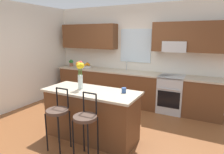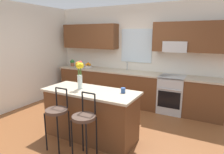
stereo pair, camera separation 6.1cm
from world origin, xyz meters
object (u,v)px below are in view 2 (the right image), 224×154
mug_ceramic (123,90)px  fruit_bowl_oranges (88,66)px  kitchen_island (91,114)px  flower_vase (80,71)px  oven_range (171,94)px  potted_plant_small (72,63)px  bar_stool_middle (84,120)px  bar_stool_near (57,113)px

mug_ceramic → fruit_bowl_oranges: bearing=137.5°
kitchen_island → flower_vase: bearing=-179.0°
flower_vase → fruit_bowl_oranges: size_ratio=2.15×
kitchen_island → fruit_bowl_oranges: size_ratio=7.34×
oven_range → flower_vase: size_ratio=1.78×
mug_ceramic → potted_plant_small: size_ratio=0.42×
flower_vase → potted_plant_small: 2.73m
kitchen_island → mug_ceramic: (0.59, 0.14, 0.50)m
kitchen_island → potted_plant_small: 2.93m
potted_plant_small → kitchen_island: bearing=-44.2°
oven_range → fruit_bowl_oranges: bearing=179.4°
kitchen_island → bar_stool_middle: bearing=-64.5°
mug_ceramic → bar_stool_near: bearing=-140.4°
bar_stool_middle → flower_vase: (-0.50, 0.57, 0.61)m
oven_range → fruit_bowl_oranges: 2.56m
bar_stool_near → fruit_bowl_oranges: 2.86m
bar_stool_near → flower_vase: size_ratio=2.02×
kitchen_island → potted_plant_small: potted_plant_small is taller
flower_vase → fruit_bowl_oranges: (-1.22, 2.01, -0.27)m
kitchen_island → oven_range: bearing=61.7°
potted_plant_small → fruit_bowl_oranges: bearing=0.2°
kitchen_island → mug_ceramic: 0.79m
oven_range → bar_stool_middle: (-0.79, -2.56, 0.18)m
oven_range → flower_vase: bearing=-123.0°
oven_range → bar_stool_near: size_ratio=0.88×
kitchen_island → fruit_bowl_oranges: (-1.45, 2.00, 0.51)m
bar_stool_middle → fruit_bowl_oranges: (-1.72, 2.58, 0.34)m
kitchen_island → potted_plant_small: (-2.06, 2.00, 0.57)m
oven_range → bar_stool_middle: size_ratio=0.88×
flower_vase → fruit_bowl_oranges: 2.37m
bar_stool_near → fruit_bowl_oranges: bearing=114.4°
bar_stool_near → fruit_bowl_oranges: fruit_bowl_oranges is taller
mug_ceramic → fruit_bowl_oranges: 2.76m
bar_stool_near → bar_stool_middle: bearing=0.0°
potted_plant_small → mug_ceramic: bearing=-35.2°
kitchen_island → flower_vase: 0.82m
flower_vase → potted_plant_small: bearing=132.4°
oven_range → kitchen_island: 2.25m
mug_ceramic → fruit_bowl_oranges: size_ratio=0.37×
potted_plant_small → flower_vase: bearing=-47.6°
oven_range → mug_ceramic: 1.97m
bar_stool_middle → flower_vase: 0.98m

